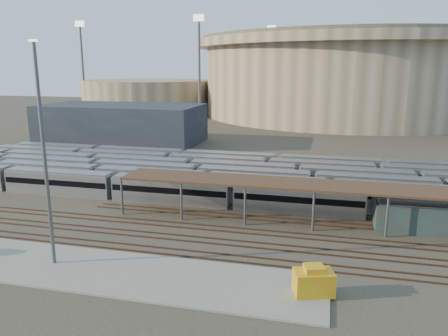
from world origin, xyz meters
TOP-DOWN VIEW (x-y plane):
  - ground at (0.00, 0.00)m, footprint 420.00×420.00m
  - apron at (-5.00, -15.00)m, footprint 50.00×9.00m
  - subway_trains at (3.12, 18.50)m, footprint 126.64×23.90m
  - inspection_shed at (22.00, 4.00)m, footprint 60.30×6.00m
  - empty_tracks at (0.00, -5.00)m, footprint 170.00×9.62m
  - stadium at (25.00, 140.00)m, footprint 124.00×124.00m
  - secondary_arena at (-60.00, 130.00)m, footprint 56.00×56.00m
  - service_building at (-35.00, 55.00)m, footprint 42.00×20.00m
  - floodlight_0 at (-30.00, 110.00)m, footprint 4.00×1.00m
  - floodlight_1 at (-85.00, 120.00)m, footprint 4.00×1.00m
  - floodlight_3 at (-10.00, 160.00)m, footprint 4.00×1.00m
  - teal_boxcar at (32.65, 4.00)m, footprint 14.96×3.05m
  - yard_light_pole at (-7.68, -14.68)m, footprint 0.81×0.36m
  - yellow_equipment at (18.50, -14.71)m, footprint 3.92×3.08m

SIDE VIEW (x-z plane):
  - ground at x=0.00m, z-range 0.00..0.00m
  - empty_tracks at x=0.00m, z-range 0.00..0.18m
  - apron at x=-5.00m, z-range 0.00..0.20m
  - yellow_equipment at x=18.50m, z-range 0.20..2.34m
  - teal_boxcar at x=32.65m, z-range 0.00..3.48m
  - subway_trains at x=3.12m, z-range 0.00..3.60m
  - inspection_shed at x=22.00m, z-range 2.33..7.63m
  - service_building at x=-35.00m, z-range 0.00..10.00m
  - secondary_arena at x=-60.00m, z-range 0.00..14.00m
  - yard_light_pole at x=-7.68m, z-range 0.28..22.41m
  - stadium at x=25.00m, z-range 0.22..32.72m
  - floodlight_0 at x=-30.00m, z-range 1.45..39.85m
  - floodlight_1 at x=-85.00m, z-range 1.45..39.85m
  - floodlight_3 at x=-10.00m, z-range 1.45..39.85m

